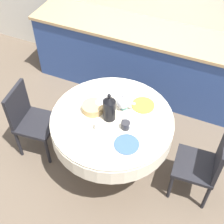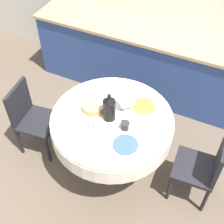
% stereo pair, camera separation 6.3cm
% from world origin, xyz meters
% --- Properties ---
extents(ground_plane, '(12.00, 12.00, 0.00)m').
position_xyz_m(ground_plane, '(0.00, 0.00, 0.00)').
color(ground_plane, brown).
extents(kitchen_counter, '(3.24, 0.64, 0.92)m').
position_xyz_m(kitchen_counter, '(0.00, 1.36, 0.46)').
color(kitchen_counter, '#2D4784').
rests_on(kitchen_counter, ground_plane).
extents(dining_table, '(1.19, 1.19, 0.78)m').
position_xyz_m(dining_table, '(0.00, 0.00, 0.65)').
color(dining_table, tan).
rests_on(dining_table, ground_plane).
extents(chair_left, '(0.42, 0.42, 0.86)m').
position_xyz_m(chair_left, '(0.93, 0.06, 0.48)').
color(chair_left, black).
rests_on(chair_left, ground_plane).
extents(chair_right, '(0.44, 0.44, 0.86)m').
position_xyz_m(chair_right, '(-0.93, -0.11, 0.48)').
color(chair_right, black).
rests_on(chair_right, ground_plane).
extents(plate_near_left, '(0.22, 0.22, 0.01)m').
position_xyz_m(plate_near_left, '(-0.21, -0.27, 0.79)').
color(plate_near_left, white).
rests_on(plate_near_left, dining_table).
extents(cup_near_left, '(0.08, 0.08, 0.08)m').
position_xyz_m(cup_near_left, '(-0.05, -0.17, 0.82)').
color(cup_near_left, white).
rests_on(cup_near_left, dining_table).
extents(plate_near_right, '(0.22, 0.22, 0.01)m').
position_xyz_m(plate_near_right, '(0.25, -0.24, 0.79)').
color(plate_near_right, '#3856AD').
rests_on(plate_near_right, dining_table).
extents(cup_near_right, '(0.08, 0.08, 0.08)m').
position_xyz_m(cup_near_right, '(0.16, -0.07, 0.82)').
color(cup_near_right, '#28282D').
rests_on(cup_near_right, dining_table).
extents(plate_far_left, '(0.22, 0.22, 0.01)m').
position_xyz_m(plate_far_left, '(-0.24, 0.25, 0.79)').
color(plate_far_left, white).
rests_on(plate_far_left, dining_table).
extents(cup_far_left, '(0.08, 0.08, 0.08)m').
position_xyz_m(cup_far_left, '(-0.16, 0.08, 0.82)').
color(cup_far_left, white).
rests_on(cup_far_left, dining_table).
extents(plate_far_right, '(0.22, 0.22, 0.01)m').
position_xyz_m(plate_far_right, '(0.22, 0.27, 0.79)').
color(plate_far_right, orange).
rests_on(plate_far_right, dining_table).
extents(cup_far_right, '(0.08, 0.08, 0.08)m').
position_xyz_m(cup_far_right, '(0.05, 0.17, 0.82)').
color(cup_far_right, '#5BA39E').
rests_on(cup_far_right, dining_table).
extents(coffee_carafe, '(0.12, 0.12, 0.31)m').
position_xyz_m(coffee_carafe, '(-0.02, -0.01, 0.91)').
color(coffee_carafe, black).
rests_on(coffee_carafe, dining_table).
extents(teapot, '(0.19, 0.14, 0.18)m').
position_xyz_m(teapot, '(0.05, 0.17, 0.86)').
color(teapot, white).
rests_on(teapot, dining_table).
extents(bread_basket, '(0.21, 0.21, 0.07)m').
position_xyz_m(bread_basket, '(-0.21, 0.02, 0.82)').
color(bread_basket, tan).
rests_on(bread_basket, dining_table).
extents(fruit_bowl, '(0.18, 0.18, 0.06)m').
position_xyz_m(fruit_bowl, '(0.21, 0.01, 0.81)').
color(fruit_bowl, silver).
rests_on(fruit_bowl, dining_table).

